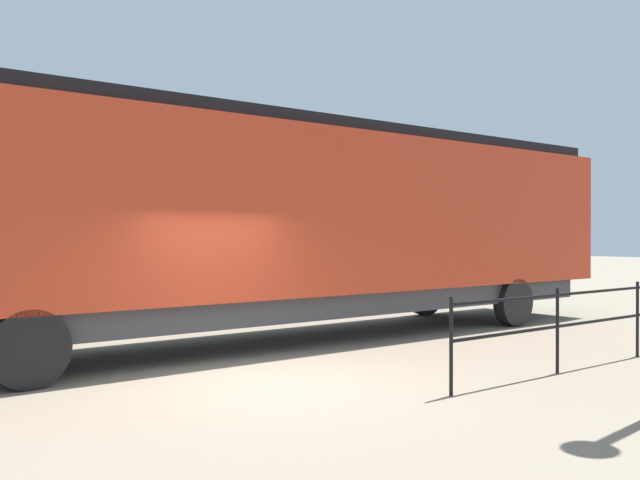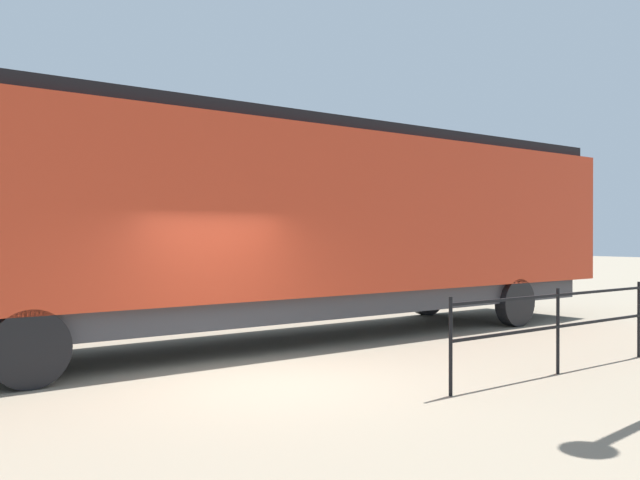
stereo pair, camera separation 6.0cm
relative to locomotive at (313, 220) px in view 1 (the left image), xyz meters
name	(u,v)px [view 1 (the left image)]	position (x,y,z in m)	size (l,w,h in m)	color
ground_plane	(265,383)	(3.04, -3.14, -2.42)	(120.00, 120.00, 0.00)	gray
locomotive	(313,220)	(0.00, 0.00, 0.00)	(3.12, 16.69, 4.34)	red
platform_fence	(600,313)	(5.19, 1.95, -1.57)	(0.05, 7.23, 1.30)	black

